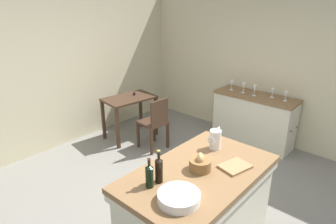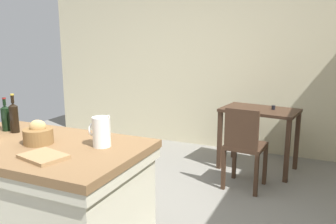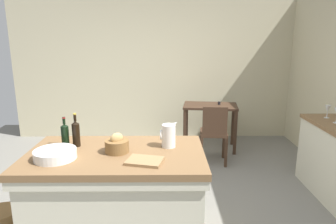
% 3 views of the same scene
% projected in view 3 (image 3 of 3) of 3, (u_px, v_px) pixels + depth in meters
% --- Properties ---
extents(ground_plane, '(6.76, 6.76, 0.00)m').
position_uv_depth(ground_plane, '(149.00, 205.00, 3.52)').
color(ground_plane, slate).
extents(wall_back, '(5.32, 0.12, 2.60)m').
position_uv_depth(wall_back, '(155.00, 70.00, 5.74)').
color(wall_back, beige).
rests_on(wall_back, ground).
extents(island_table, '(1.61, 0.96, 0.87)m').
position_uv_depth(island_table, '(117.00, 192.00, 2.85)').
color(island_table, brown).
rests_on(island_table, ground).
extents(writing_desk, '(0.97, 0.68, 0.83)m').
position_uv_depth(writing_desk, '(210.00, 112.00, 5.19)').
color(writing_desk, '#3D281C').
rests_on(writing_desk, ground).
extents(wooden_chair, '(0.43, 0.43, 0.92)m').
position_uv_depth(wooden_chair, '(214.00, 132.00, 4.57)').
color(wooden_chair, '#3D281C').
rests_on(wooden_chair, ground).
extents(pitcher, '(0.17, 0.13, 0.26)m').
position_uv_depth(pitcher, '(168.00, 135.00, 2.87)').
color(pitcher, white).
rests_on(pitcher, island_table).
extents(wash_bowl, '(0.36, 0.36, 0.08)m').
position_uv_depth(wash_bowl, '(55.00, 154.00, 2.60)').
color(wash_bowl, white).
rests_on(wash_bowl, island_table).
extents(bread_basket, '(0.22, 0.22, 0.18)m').
position_uv_depth(bread_basket, '(117.00, 145.00, 2.75)').
color(bread_basket, brown).
rests_on(bread_basket, island_table).
extents(cutting_board, '(0.34, 0.28, 0.02)m').
position_uv_depth(cutting_board, '(145.00, 161.00, 2.53)').
color(cutting_board, '#99754C').
rests_on(cutting_board, island_table).
extents(wine_bottle_dark, '(0.07, 0.07, 0.32)m').
position_uv_depth(wine_bottle_dark, '(76.00, 133.00, 2.89)').
color(wine_bottle_dark, black).
rests_on(wine_bottle_dark, island_table).
extents(wine_bottle_amber, '(0.07, 0.07, 0.29)m').
position_uv_depth(wine_bottle_amber, '(65.00, 134.00, 2.90)').
color(wine_bottle_amber, black).
rests_on(wine_bottle_amber, island_table).
extents(wine_glass_far_right, '(0.07, 0.07, 0.17)m').
position_uv_depth(wine_glass_far_right, '(328.00, 109.00, 3.83)').
color(wine_glass_far_right, white).
rests_on(wine_glass_far_right, side_cabinet).
extents(wicker_hamper, '(0.33, 0.33, 0.26)m').
position_uv_depth(wicker_hamper, '(2.00, 223.00, 2.95)').
color(wicker_hamper, brown).
rests_on(wicker_hamper, ground).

